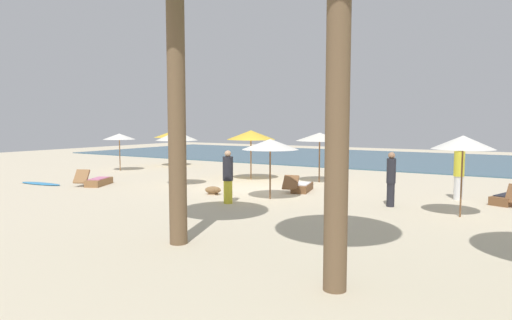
{
  "coord_description": "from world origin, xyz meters",
  "views": [
    {
      "loc": [
        9.3,
        -15.06,
        2.71
      ],
      "look_at": [
        -0.35,
        0.71,
        1.1
      ],
      "focal_mm": 30.91,
      "sensor_mm": 36.0,
      "label": 1
    }
  ],
  "objects": [
    {
      "name": "ground_plane",
      "position": [
        0.0,
        0.0,
        0.0
      ],
      "size": [
        60.0,
        60.0,
        0.0
      ],
      "primitive_type": "plane",
      "color": "beige"
    },
    {
      "name": "ocean_water",
      "position": [
        0.0,
        17.0,
        0.03
      ],
      "size": [
        48.0,
        16.0,
        0.06
      ],
      "primitive_type": "cube",
      "color": "#3D6075",
      "rests_on": "ground_plane"
    },
    {
      "name": "umbrella_0",
      "position": [
        -3.25,
        -0.96,
        2.11
      ],
      "size": [
        1.75,
        1.75,
        2.3
      ],
      "color": "brown",
      "rests_on": "ground_plane"
    },
    {
      "name": "umbrella_1",
      "position": [
        -1.63,
        2.34,
        2.09
      ],
      "size": [
        2.26,
        2.26,
        2.31
      ],
      "color": "olive",
      "rests_on": "ground_plane"
    },
    {
      "name": "umbrella_2",
      "position": [
        -9.26,
        5.16,
        1.91
      ],
      "size": [
        1.91,
        1.91,
        2.08
      ],
      "color": "brown",
      "rests_on": "ground_plane"
    },
    {
      "name": "umbrella_3",
      "position": [
        1.72,
        -1.73,
        1.92
      ],
      "size": [
        1.98,
        1.98,
        2.11
      ],
      "color": "brown",
      "rests_on": "ground_plane"
    },
    {
      "name": "umbrella_4",
      "position": [
        1.49,
        3.12,
        2.04
      ],
      "size": [
        2.12,
        2.12,
        2.23
      ],
      "color": "brown",
      "rests_on": "ground_plane"
    },
    {
      "name": "umbrella_5",
      "position": [
        7.81,
        -1.46,
        2.13
      ],
      "size": [
        1.71,
        1.71,
        2.33
      ],
      "color": "brown",
      "rests_on": "ground_plane"
    },
    {
      "name": "umbrella_6",
      "position": [
        -9.84,
        1.74,
        1.89
      ],
      "size": [
        1.74,
        1.74,
        2.06
      ],
      "color": "olive",
      "rests_on": "ground_plane"
    },
    {
      "name": "lounger_0",
      "position": [
        -6.2,
        -2.71,
        0.18
      ],
      "size": [
        1.25,
        1.76,
        0.71
      ],
      "color": "olive",
      "rests_on": "ground_plane"
    },
    {
      "name": "lounger_1",
      "position": [
        1.92,
        0.38,
        0.18
      ],
      "size": [
        0.97,
        1.79,
        0.67
      ],
      "color": "brown",
      "rests_on": "ground_plane"
    },
    {
      "name": "lounger_2",
      "position": [
        8.92,
        1.51,
        0.18
      ],
      "size": [
        1.12,
        1.74,
        0.74
      ],
      "color": "brown",
      "rests_on": "ground_plane"
    },
    {
      "name": "person_0",
      "position": [
        5.71,
        -0.94,
        0.9
      ],
      "size": [
        0.3,
        0.3,
        1.75
      ],
      "color": "#26262D",
      "rests_on": "ground_plane"
    },
    {
      "name": "person_1",
      "position": [
        7.39,
        1.53,
        0.97
      ],
      "size": [
        0.4,
        0.4,
        1.92
      ],
      "color": "white",
      "rests_on": "ground_plane"
    },
    {
      "name": "person_2",
      "position": [
        0.94,
        -3.19,
        0.89
      ],
      "size": [
        0.46,
        0.46,
        1.77
      ],
      "color": "yellow",
      "rests_on": "ground_plane"
    },
    {
      "name": "dog",
      "position": [
        -0.55,
        -2.02,
        0.17
      ],
      "size": [
        0.68,
        0.5,
        0.32
      ],
      "color": "olive",
      "rests_on": "ground_plane"
    },
    {
      "name": "surfboard",
      "position": [
        -8.56,
        -3.79,
        0.04
      ],
      "size": [
        2.34,
        0.72,
        0.07
      ],
      "color": "#338CCC",
      "rests_on": "ground_plane"
    }
  ]
}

